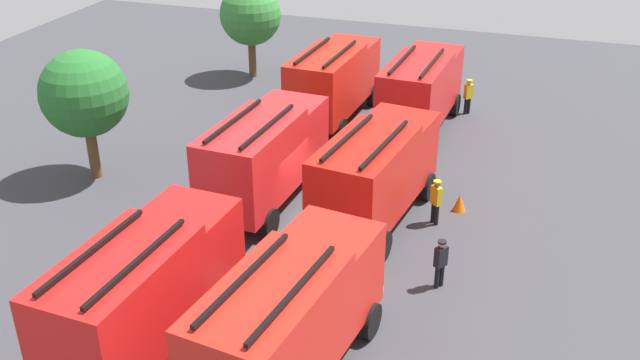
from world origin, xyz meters
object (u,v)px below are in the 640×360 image
at_px(fire_truck_1, 376,171).
at_px(traffic_cone_0, 460,202).
at_px(firefighter_2, 468,95).
at_px(fire_truck_3, 145,286).
at_px(fire_truck_0, 290,316).
at_px(firefighter_0, 436,200).
at_px(fire_truck_2, 421,89).
at_px(fire_truck_4, 265,153).
at_px(firefighter_1, 441,261).
at_px(tree_0, 84,94).
at_px(fire_truck_5, 334,79).
at_px(tree_1, 250,15).
at_px(traffic_cone_1, 150,228).

height_order(fire_truck_1, traffic_cone_0, fire_truck_1).
bearing_deg(firefighter_2, fire_truck_3, -63.22).
distance_m(fire_truck_0, firefighter_0, 9.88).
bearing_deg(fire_truck_2, firefighter_2, -29.82).
distance_m(fire_truck_4, traffic_cone_0, 7.78).
relative_size(firefighter_1, traffic_cone_0, 2.46).
xyz_separation_m(fire_truck_1, fire_truck_4, (0.15, 4.44, 0.00)).
bearing_deg(fire_truck_2, tree_0, 130.56).
height_order(fire_truck_0, fire_truck_5, same).
bearing_deg(fire_truck_0, tree_1, 33.24).
bearing_deg(traffic_cone_0, fire_truck_0, 164.85).
bearing_deg(traffic_cone_0, tree_1, 48.80).
distance_m(fire_truck_2, fire_truck_4, 9.95).
distance_m(firefighter_2, tree_0, 18.62).
height_order(fire_truck_4, tree_0, tree_0).
relative_size(firefighter_0, firefighter_2, 0.99).
distance_m(fire_truck_2, traffic_cone_0, 8.06).
bearing_deg(fire_truck_5, tree_0, 143.12).
relative_size(firefighter_2, tree_1, 0.34).
height_order(fire_truck_2, traffic_cone_1, fire_truck_2).
relative_size(fire_truck_2, traffic_cone_0, 10.32).
bearing_deg(firefighter_0, fire_truck_0, 27.77).
bearing_deg(traffic_cone_0, tree_0, 97.20).
height_order(firefighter_0, firefighter_1, firefighter_0).
distance_m(firefighter_2, traffic_cone_1, 18.14).
bearing_deg(tree_1, fire_truck_2, -114.38).
bearing_deg(fire_truck_5, fire_truck_3, -176.24).
relative_size(fire_truck_4, firefighter_2, 4.04).
bearing_deg(fire_truck_2, fire_truck_0, -176.28).
bearing_deg(tree_0, fire_truck_0, -126.35).
xyz_separation_m(fire_truck_5, tree_0, (-9.13, 7.69, 1.56)).
height_order(fire_truck_1, firefighter_0, fire_truck_1).
height_order(fire_truck_3, fire_truck_5, same).
bearing_deg(firefighter_2, firefighter_1, -42.36).
bearing_deg(traffic_cone_1, fire_truck_1, -65.24).
xyz_separation_m(firefighter_1, tree_1, (17.36, 13.96, 2.62)).
xyz_separation_m(firefighter_0, tree_1, (13.38, 13.08, 2.59)).
distance_m(fire_truck_0, firefighter_2, 21.12).
height_order(fire_truck_0, firefighter_0, fire_truck_0).
relative_size(fire_truck_1, fire_truck_3, 1.02).
relative_size(fire_truck_2, tree_1, 1.37).
bearing_deg(fire_truck_3, tree_0, 44.96).
distance_m(fire_truck_1, traffic_cone_1, 8.52).
bearing_deg(traffic_cone_1, traffic_cone_0, -62.77).
bearing_deg(fire_truck_3, traffic_cone_0, -29.83).
bearing_deg(fire_truck_2, fire_truck_1, -175.74).
distance_m(fire_truck_0, fire_truck_1, 8.94).
bearing_deg(traffic_cone_1, fire_truck_5, -13.72).
distance_m(firefighter_0, firefighter_1, 4.08).
bearing_deg(traffic_cone_1, firefighter_0, -67.10).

